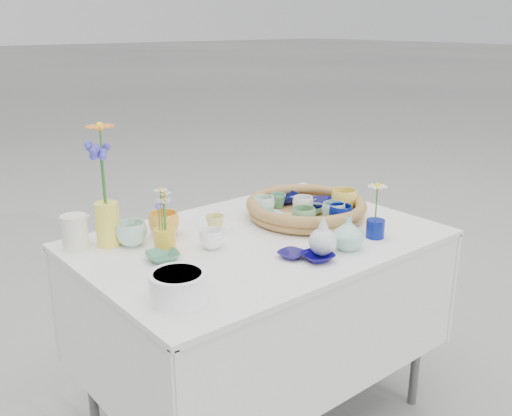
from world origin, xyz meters
TOP-DOWN VIEW (x-y plane):
  - ground at (0.00, 0.00)m, footprint 80.00×80.00m
  - display_table at (0.00, 0.00)m, footprint 1.26×0.86m
  - wicker_tray at (0.28, 0.05)m, footprint 0.47×0.47m
  - tray_ceramic_0 at (0.30, 0.21)m, footprint 0.15×0.15m
  - tray_ceramic_1 at (0.38, 0.06)m, footprint 0.16×0.16m
  - tray_ceramic_2 at (0.43, -0.01)m, footprint 0.12×0.12m
  - tray_ceramic_3 at (0.30, 0.04)m, footprint 0.12×0.12m
  - tray_ceramic_4 at (0.17, -0.05)m, footprint 0.12×0.12m
  - tray_ceramic_5 at (0.13, 0.09)m, footprint 0.10×0.10m
  - tray_ceramic_6 at (0.15, 0.15)m, footprint 0.10×0.10m
  - tray_ceramic_7 at (0.28, 0.07)m, footprint 0.11×0.11m
  - tray_ceramic_8 at (0.36, 0.15)m, footprint 0.11×0.11m
  - tray_ceramic_9 at (0.29, -0.12)m, footprint 0.12×0.12m
  - tray_ceramic_10 at (0.14, -0.00)m, footprint 0.11×0.11m
  - tray_ceramic_11 at (0.30, -0.08)m, footprint 0.11×0.11m
  - tray_ceramic_12 at (0.24, 0.17)m, footprint 0.07×0.07m
  - loose_ceramic_0 at (-0.25, 0.23)m, footprint 0.12×0.12m
  - loose_ceramic_1 at (-0.09, 0.14)m, footprint 0.09×0.09m
  - loose_ceramic_2 at (-0.38, 0.04)m, footprint 0.13×0.13m
  - loose_ceramic_3 at (-0.19, 0.02)m, footprint 0.10×0.10m
  - loose_ceramic_4 at (-0.04, -0.21)m, footprint 0.10×0.10m
  - loose_ceramic_5 at (-0.39, 0.22)m, footprint 0.11×0.11m
  - loose_ceramic_6 at (0.01, -0.28)m, footprint 0.12×0.12m
  - fluted_bowl at (-0.49, -0.24)m, footprint 0.20×0.20m
  - bud_vase_paleblue at (0.06, -0.26)m, footprint 0.10×0.10m
  - bud_vase_seafoam at (0.16, -0.28)m, footprint 0.11×0.11m
  - bud_vase_cobalt at (0.32, -0.27)m, footprint 0.08×0.08m
  - single_daisy at (0.32, -0.26)m, footprint 0.11×0.11m
  - tall_vase_yellow at (-0.45, 0.27)m, footprint 0.08×0.08m
  - gerbera at (-0.46, 0.26)m, footprint 0.13×0.13m
  - hydrangea at (-0.45, 0.28)m, footprint 0.08×0.08m
  - white_pitcher at (-0.55, 0.32)m, footprint 0.15×0.13m
  - daisy_cup at (-0.33, 0.10)m, footprint 0.10×0.10m
  - daisy_posy at (-0.34, 0.09)m, footprint 0.10×0.10m

SIDE VIEW (x-z plane):
  - ground at x=0.00m, z-range 0.00..0.00m
  - display_table at x=0.00m, z-range -0.38..0.38m
  - loose_ceramic_4 at x=-0.04m, z-range 0.77..0.79m
  - loose_ceramic_6 at x=0.01m, z-range 0.77..0.79m
  - loose_ceramic_2 at x=-0.38m, z-range 0.77..0.79m
  - tray_ceramic_8 at x=0.36m, z-range 0.78..0.81m
  - tray_ceramic_5 at x=0.13m, z-range 0.78..0.81m
  - loose_ceramic_1 at x=-0.09m, z-range 0.77..0.83m
  - tray_ceramic_10 at x=0.14m, z-range 0.78..0.81m
  - bud_vase_cobalt at x=0.32m, z-range 0.77..0.83m
  - tray_ceramic_1 at x=0.38m, z-range 0.78..0.81m
  - loose_ceramic_3 at x=-0.19m, z-range 0.77..0.83m
  - tray_ceramic_3 at x=0.30m, z-range 0.78..0.81m
  - tray_ceramic_0 at x=0.30m, z-range 0.78..0.82m
  - wicker_tray at x=0.28m, z-range 0.77..0.84m
  - daisy_cup at x=-0.33m, z-range 0.77..0.84m
  - loose_ceramic_5 at x=-0.39m, z-range 0.77..0.85m
  - fluted_bowl at x=-0.49m, z-range 0.77..0.85m
  - loose_ceramic_0 at x=-0.25m, z-range 0.77..0.85m
  - tray_ceramic_12 at x=0.24m, z-range 0.78..0.84m
  - tray_ceramic_7 at x=0.28m, z-range 0.78..0.85m
  - tray_ceramic_6 at x=0.15m, z-range 0.78..0.85m
  - tray_ceramic_4 at x=0.17m, z-range 0.78..0.85m
  - tray_ceramic_11 at x=0.30m, z-range 0.78..0.85m
  - tray_ceramic_9 at x=0.29m, z-range 0.78..0.85m
  - bud_vase_seafoam at x=0.16m, z-range 0.77..0.88m
  - white_pitcher at x=-0.55m, z-range 0.77..0.88m
  - tray_ceramic_2 at x=0.43m, z-range 0.78..0.87m
  - bud_vase_paleblue at x=0.06m, z-range 0.77..0.91m
  - tall_vase_yellow at x=-0.45m, z-range 0.77..0.92m
  - single_daisy at x=0.32m, z-range 0.82..0.96m
  - daisy_posy at x=-0.34m, z-range 0.84..0.98m
  - hydrangea at x=-0.45m, z-range 0.88..1.13m
  - gerbera at x=-0.46m, z-range 0.91..1.19m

